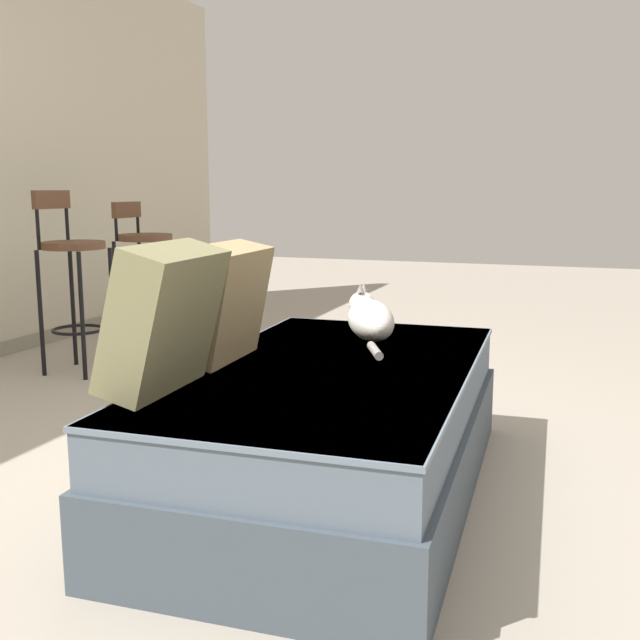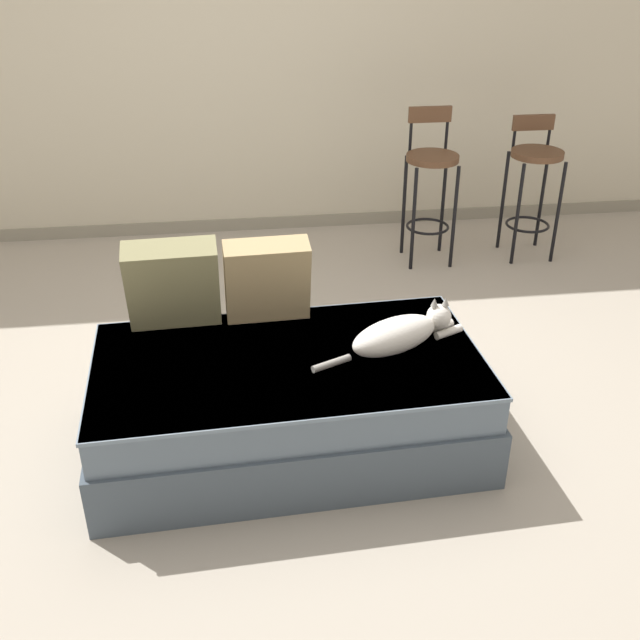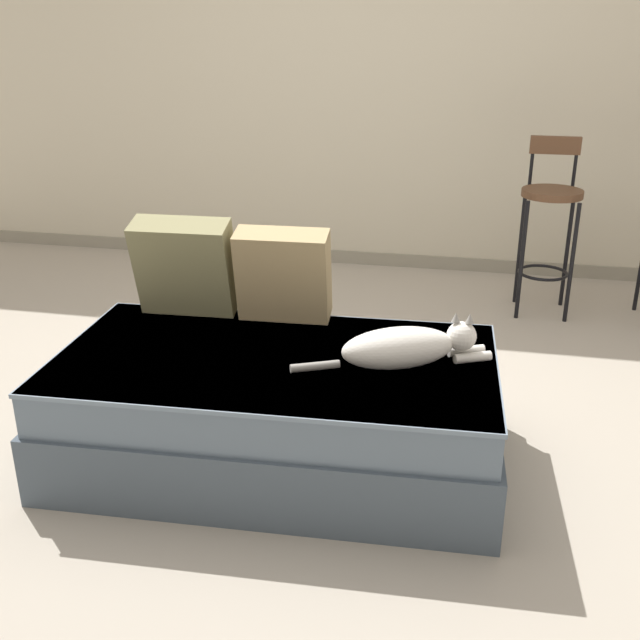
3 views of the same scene
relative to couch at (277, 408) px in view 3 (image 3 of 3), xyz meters
The scene contains 8 objects.
ground_plane 0.46m from the couch, 90.00° to the left, with size 16.00×16.00×0.00m, color #A89E8E.
wall_back_panel 2.86m from the couch, 90.00° to the left, with size 8.00×0.10×2.60m, color beige.
wall_baseboard_trim 2.60m from the couch, 90.00° to the left, with size 8.00×0.02×0.09m, color gray.
couch is the anchor object (origin of this frame).
throw_pillow_corner 0.73m from the couch, 144.32° to the left, with size 0.41×0.26×0.43m.
throw_pillow_middle 0.55m from the couch, 99.07° to the left, with size 0.39×0.22×0.40m.
cat 0.57m from the couch, ahead, with size 0.71×0.36×0.19m.
bar_stool_near_window 2.24m from the couch, 59.67° to the left, with size 0.34×0.34×1.01m.
Camera 3 is at (0.68, -2.86, 1.62)m, focal length 42.00 mm.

